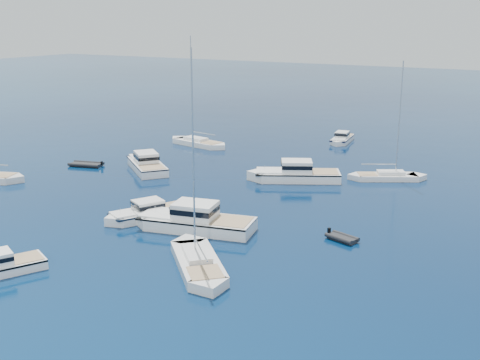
# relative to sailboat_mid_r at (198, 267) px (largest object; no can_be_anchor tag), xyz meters

# --- Properties ---
(ground) EXTENTS (400.00, 400.00, 0.00)m
(ground) POSITION_rel_sailboat_mid_r_xyz_m (-4.15, -7.82, 0.00)
(ground) COLOR navy
(ground) RESTS_ON ground
(motor_cruiser_left) EXTENTS (6.30, 8.86, 2.26)m
(motor_cruiser_left) POSITION_rel_sailboat_mid_r_xyz_m (-10.44, 7.14, 0.00)
(motor_cruiser_left) COLOR white
(motor_cruiser_left) RESTS_ON ground
(motor_cruiser_centre) EXTENTS (12.56, 6.13, 3.16)m
(motor_cruiser_centre) POSITION_rel_sailboat_mid_r_xyz_m (-5.09, 6.86, 0.00)
(motor_cruiser_centre) COLOR white
(motor_cruiser_centre) RESTS_ON ground
(motor_cruiser_far_l) EXTENTS (10.41, 9.34, 2.82)m
(motor_cruiser_far_l) POSITION_rel_sailboat_mid_r_xyz_m (-22.28, 22.10, 0.00)
(motor_cruiser_far_l) COLOR white
(motor_cruiser_far_l) RESTS_ON ground
(motor_cruiser_distant) EXTENTS (11.73, 8.36, 2.99)m
(motor_cruiser_distant) POSITION_rel_sailboat_mid_r_xyz_m (-4.28, 26.39, 0.00)
(motor_cruiser_distant) COLOR white
(motor_cruiser_distant) RESTS_ON ground
(motor_cruiser_horizon) EXTENTS (3.38, 7.97, 2.03)m
(motor_cruiser_horizon) POSITION_rel_sailboat_mid_r_xyz_m (-7.35, 49.80, 0.00)
(motor_cruiser_horizon) COLOR white
(motor_cruiser_horizon) RESTS_ON ground
(sailboat_mid_r) EXTENTS (10.05, 10.21, 16.72)m
(sailboat_mid_r) POSITION_rel_sailboat_mid_r_xyz_m (0.00, 0.00, 0.00)
(sailboat_mid_r) COLOR silver
(sailboat_mid_r) RESTS_ON ground
(sailboat_centre) EXTENTS (9.54, 6.79, 14.01)m
(sailboat_centre) POSITION_rel_sailboat_mid_r_xyz_m (4.85, 32.01, 0.00)
(sailboat_centre) COLOR silver
(sailboat_centre) RESTS_ON ground
(sailboat_far_l) EXTENTS (11.31, 4.81, 16.14)m
(sailboat_far_l) POSITION_rel_sailboat_mid_r_xyz_m (-24.74, 37.28, 0.00)
(sailboat_far_l) COLOR white
(sailboat_far_l) RESTS_ON ground
(tender_grey_near) EXTENTS (3.19, 2.42, 0.95)m
(tender_grey_near) POSITION_rel_sailboat_mid_r_xyz_m (7.34, 10.75, 0.00)
(tender_grey_near) COLOR black
(tender_grey_near) RESTS_ON ground
(tender_grey_far) EXTENTS (4.81, 3.38, 0.95)m
(tender_grey_far) POSITION_rel_sailboat_mid_r_xyz_m (-29.87, 19.68, 0.00)
(tender_grey_far) COLOR black
(tender_grey_far) RESTS_ON ground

